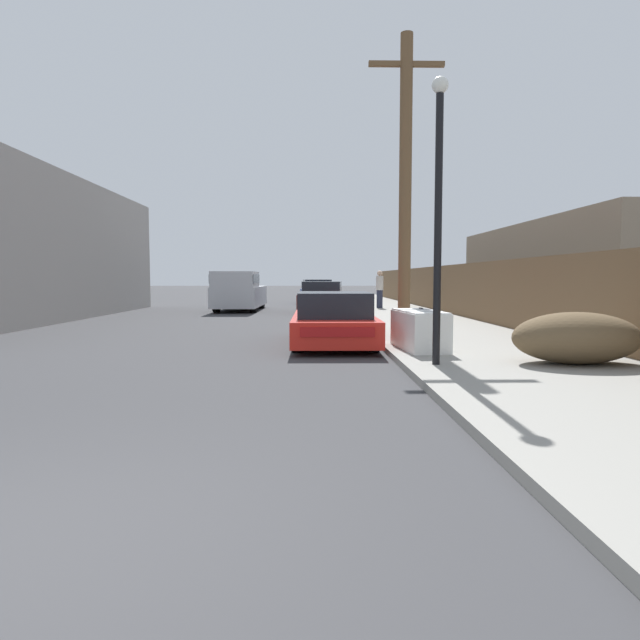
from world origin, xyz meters
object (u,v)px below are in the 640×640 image
at_px(car_parked_mid, 323,298).
at_px(brush_pile, 576,338).
at_px(street_lamp, 438,199).
at_px(discarded_fridge, 419,330).
at_px(pickup_truck, 239,291).
at_px(pedestrian, 380,289).
at_px(car_parked_far, 317,292).
at_px(utility_pole, 405,182).
at_px(parked_sports_car_red, 333,321).

height_order(car_parked_mid, brush_pile, car_parked_mid).
bearing_deg(street_lamp, discarded_fridge, 86.56).
bearing_deg(brush_pile, pickup_truck, 113.68).
distance_m(car_parked_mid, pickup_truck, 3.98).
relative_size(pickup_truck, pedestrian, 3.25).
xyz_separation_m(car_parked_far, pedestrian, (2.81, -7.50, 0.35)).
relative_size(car_parked_far, utility_pole, 0.62).
bearing_deg(pedestrian, parked_sports_car_red, -101.47).
height_order(street_lamp, pedestrian, street_lamp).
distance_m(utility_pole, brush_pile, 6.12).
bearing_deg(pedestrian, brush_pile, -86.68).
xyz_separation_m(parked_sports_car_red, brush_pile, (3.76, -3.71, -0.01)).
bearing_deg(brush_pile, discarded_fridge, 137.95).
bearing_deg(parked_sports_car_red, brush_pile, -44.03).
xyz_separation_m(car_parked_far, utility_pole, (1.82, -20.01, 3.15)).
relative_size(car_parked_mid, pickup_truck, 0.86).
height_order(car_parked_far, brush_pile, car_parked_far).
height_order(car_parked_mid, utility_pole, utility_pole).
xyz_separation_m(car_parked_mid, brush_pile, (3.67, -15.93, -0.10)).
bearing_deg(utility_pole, car_parked_mid, 98.61).
relative_size(parked_sports_car_red, pedestrian, 2.67).
relative_size(pickup_truck, street_lamp, 1.25).
height_order(pickup_truck, utility_pole, utility_pole).
bearing_deg(brush_pile, parked_sports_car_red, 135.35).
relative_size(parked_sports_car_red, car_parked_far, 1.04).
relative_size(parked_sports_car_red, utility_pole, 0.65).
distance_m(utility_pole, pedestrian, 12.85).
bearing_deg(car_parked_mid, brush_pile, -72.05).
xyz_separation_m(car_parked_far, brush_pile, (3.81, -24.79, -0.12)).
xyz_separation_m(street_lamp, brush_pile, (2.28, 0.04, -2.20)).
height_order(parked_sports_car_red, car_parked_mid, car_parked_mid).
distance_m(parked_sports_car_red, car_parked_far, 21.08).
xyz_separation_m(discarded_fridge, brush_pile, (2.16, -1.95, 0.04)).
bearing_deg(parked_sports_car_red, utility_pole, 31.82).
bearing_deg(parked_sports_car_red, car_parked_mid, 90.23).
bearing_deg(car_parked_mid, parked_sports_car_red, -85.42).
relative_size(utility_pole, street_lamp, 1.59).
bearing_deg(parked_sports_car_red, discarded_fridge, -47.22).
bearing_deg(discarded_fridge, parked_sports_car_red, 127.05).
bearing_deg(discarded_fridge, car_parked_far, 89.01).
distance_m(brush_pile, pedestrian, 17.33).
distance_m(discarded_fridge, street_lamp, 3.00).
height_order(parked_sports_car_red, brush_pile, parked_sports_car_red).
bearing_deg(pickup_truck, car_parked_far, -114.23).
distance_m(discarded_fridge, pickup_truck, 16.03).
bearing_deg(brush_pile, car_parked_far, 98.74).
bearing_deg(pedestrian, utility_pole, -94.50).
bearing_deg(car_parked_mid, discarded_fridge, -78.86).
relative_size(discarded_fridge, pickup_truck, 0.34).
bearing_deg(car_parked_far, car_parked_mid, -92.95).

